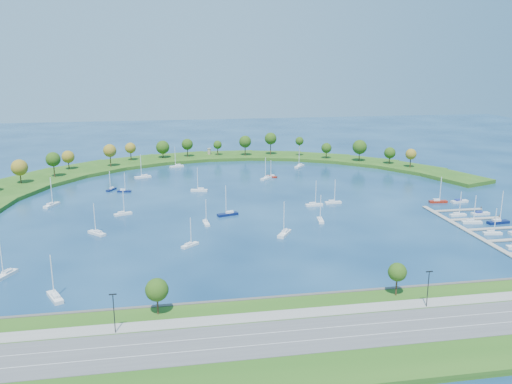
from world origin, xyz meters
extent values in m
plane|color=#072345|center=(0.00, 0.00, 0.00)|extent=(700.00, 700.00, 0.00)
cube|color=#214F15|center=(0.00, -124.00, 0.80)|extent=(420.00, 42.00, 1.60)
cube|color=#474442|center=(0.00, -102.50, 0.90)|extent=(420.00, 1.20, 1.80)
cube|color=#515154|center=(0.00, -124.00, 1.66)|extent=(420.00, 16.00, 0.12)
cube|color=gray|center=(0.00, -113.00, 1.66)|extent=(420.00, 5.00, 0.12)
cube|color=silver|center=(0.00, -126.50, 1.73)|extent=(420.00, 0.15, 0.02)
cube|color=silver|center=(0.00, -121.50, 1.73)|extent=(420.00, 0.15, 0.02)
cylinder|color=#382314|center=(-40.00, -107.00, 4.22)|extent=(0.56, 0.56, 5.25)
sphere|color=#224611|center=(-40.00, -107.00, 8.05)|extent=(6.00, 6.00, 6.00)
cylinder|color=#382314|center=(25.00, -107.00, 4.40)|extent=(0.56, 0.56, 5.60)
sphere|color=#224611|center=(25.00, -107.00, 8.24)|extent=(5.20, 5.20, 5.20)
cylinder|color=black|center=(-50.00, -115.00, 6.60)|extent=(0.24, 0.24, 10.00)
cylinder|color=black|center=(30.00, -115.00, 6.60)|extent=(0.24, 0.24, 10.00)
cube|color=#214F15|center=(-104.03, 64.58, 1.00)|extent=(54.07, 56.09, 2.00)
cube|color=#214F15|center=(-83.21, 87.27, 1.00)|extent=(55.20, 54.07, 2.00)
cube|color=#214F15|center=(-57.57, 104.32, 1.00)|extent=(53.65, 48.47, 2.00)
cube|color=#214F15|center=(-28.60, 114.76, 1.00)|extent=(49.62, 39.75, 2.00)
cube|color=#214F15|center=(2.03, 117.98, 1.00)|extent=(44.32, 29.96, 2.00)
cube|color=#214F15|center=(32.54, 113.79, 1.00)|extent=(49.49, 38.05, 2.00)
cube|color=#214F15|center=(61.17, 102.44, 1.00)|extent=(51.13, 44.12, 2.00)
cube|color=#214F15|center=(86.25, 84.58, 1.00)|extent=(49.19, 47.96, 2.00)
cube|color=#214F15|center=(106.34, 61.24, 1.00)|extent=(43.90, 49.49, 2.00)
cube|color=#214F15|center=(120.28, 33.78, 1.00)|extent=(35.67, 48.74, 2.00)
cylinder|color=#382314|center=(-111.42, 51.80, 5.38)|extent=(0.56, 0.56, 6.76)
sphere|color=brown|center=(-111.42, 51.80, 10.45)|extent=(8.47, 8.47, 8.47)
cylinder|color=#382314|center=(-97.11, 64.92, 6.14)|extent=(0.56, 0.56, 8.29)
sphere|color=#224611|center=(-97.11, 64.92, 11.87)|extent=(7.91, 7.91, 7.91)
cylinder|color=#382314|center=(-92.72, 84.78, 5.02)|extent=(0.56, 0.56, 6.04)
sphere|color=brown|center=(-92.72, 84.78, 9.52)|extent=(7.36, 7.36, 7.36)
cylinder|color=#382314|center=(-69.31, 89.21, 6.08)|extent=(0.56, 0.56, 8.16)
sphere|color=brown|center=(-69.31, 89.21, 11.72)|extent=(7.78, 7.78, 7.78)
cylinder|color=#382314|center=(-58.35, 107.47, 5.31)|extent=(0.56, 0.56, 6.62)
sphere|color=brown|center=(-58.35, 107.47, 10.00)|extent=(6.89, 6.89, 6.89)
cylinder|color=#382314|center=(-38.14, 112.81, 4.65)|extent=(0.56, 0.56, 5.30)
sphere|color=#224611|center=(-38.14, 112.81, 9.04)|extent=(8.70, 8.70, 8.70)
cylinder|color=#382314|center=(-22.10, 114.06, 5.42)|extent=(0.56, 0.56, 6.84)
sphere|color=#224611|center=(-22.10, 114.06, 10.32)|extent=(7.41, 7.41, 7.41)
cylinder|color=#382314|center=(-1.87, 116.36, 4.96)|extent=(0.56, 0.56, 5.92)
sphere|color=#224611|center=(-1.87, 116.36, 9.07)|extent=(5.71, 5.71, 5.71)
cylinder|color=#382314|center=(16.16, 111.88, 5.89)|extent=(0.56, 0.56, 7.78)
sphere|color=#224611|center=(16.16, 111.88, 11.40)|extent=(8.09, 8.09, 8.09)
cylinder|color=#382314|center=(33.57, 112.24, 6.70)|extent=(0.56, 0.56, 9.41)
sphere|color=#224611|center=(33.57, 112.24, 13.02)|extent=(8.06, 8.06, 8.06)
cylinder|color=#382314|center=(51.40, 103.85, 6.53)|extent=(0.56, 0.56, 9.06)
sphere|color=#224611|center=(51.40, 103.85, 12.17)|extent=(5.52, 5.52, 5.52)
cylinder|color=#382314|center=(66.63, 92.67, 4.75)|extent=(0.56, 0.56, 5.51)
sphere|color=#224611|center=(66.63, 92.67, 8.84)|extent=(6.65, 6.65, 6.65)
cylinder|color=#382314|center=(84.22, 79.55, 5.67)|extent=(0.56, 0.56, 7.34)
sphere|color=#224611|center=(84.22, 79.55, 11.14)|extent=(9.04, 9.04, 9.04)
cylinder|color=#382314|center=(99.53, 68.21, 4.75)|extent=(0.56, 0.56, 5.50)
sphere|color=#224611|center=(99.53, 68.21, 8.90)|extent=(6.99, 6.99, 6.99)
cylinder|color=#382314|center=(107.24, 55.61, 5.40)|extent=(0.56, 0.56, 6.80)
sphere|color=brown|center=(107.24, 55.61, 10.10)|extent=(6.49, 6.49, 6.49)
cylinder|color=gray|center=(-7.25, 120.90, 3.92)|extent=(2.20, 2.20, 3.85)
cylinder|color=gray|center=(-7.25, 120.90, 6.00)|extent=(2.60, 2.60, 0.30)
cube|color=gray|center=(78.00, -61.00, 0.35)|extent=(2.20, 82.00, 0.40)
cube|color=gray|center=(90.10, -54.40, 0.35)|extent=(22.00, 2.00, 0.40)
cube|color=gray|center=(90.10, -41.20, 0.35)|extent=(22.00, 2.00, 0.40)
cylinder|color=#382314|center=(101.00, -41.20, 0.60)|extent=(0.36, 0.36, 1.60)
cube|color=gray|center=(90.10, -28.00, 0.35)|extent=(22.00, 2.00, 0.40)
cylinder|color=#382314|center=(101.00, -28.00, 0.60)|extent=(0.36, 0.36, 1.60)
cube|color=silver|center=(39.25, -7.04, 0.46)|extent=(7.79, 2.52, 0.92)
cube|color=silver|center=(38.48, -7.08, 1.25)|extent=(2.76, 1.63, 0.65)
cylinder|color=silver|center=(39.86, -7.01, 6.11)|extent=(0.32, 0.32, 10.38)
cube|color=silver|center=(-30.08, 90.00, 0.52)|extent=(9.01, 5.13, 1.04)
cube|color=silver|center=(-29.26, 90.28, 1.41)|extent=(3.43, 2.60, 0.73)
cylinder|color=silver|center=(-30.74, 89.77, 6.91)|extent=(0.32, 0.32, 11.74)
cube|color=silver|center=(-68.55, -89.92, 0.53)|extent=(6.04, 8.98, 1.05)
cube|color=silver|center=(-68.17, -90.72, 1.42)|extent=(2.89, 3.52, 0.74)
cylinder|color=silver|center=(-68.85, -89.29, 6.98)|extent=(0.32, 0.32, 11.86)
cube|color=silver|center=(-88.44, 10.18, 0.54)|extent=(6.40, 9.21, 1.09)
cube|color=silver|center=(-88.86, 9.37, 1.47)|extent=(3.03, 3.63, 0.76)
cylinder|color=silver|center=(-88.11, 10.82, 7.20)|extent=(0.32, 0.32, 12.23)
cube|color=silver|center=(29.42, -9.54, 0.48)|extent=(8.14, 2.76, 0.96)
cube|color=silver|center=(28.62, -9.59, 1.30)|extent=(2.90, 1.75, 0.67)
cylinder|color=silver|center=(30.06, -9.50, 6.37)|extent=(0.32, 0.32, 10.82)
cube|color=silver|center=(-20.43, 26.67, 0.51)|extent=(8.74, 4.11, 1.01)
cube|color=silver|center=(-19.61, 26.49, 1.37)|extent=(3.24, 2.25, 0.71)
cylinder|color=silver|center=(-21.09, 26.82, 6.70)|extent=(0.32, 0.32, 11.38)
cube|color=#0A1643|center=(-57.72, 31.81, 0.41)|extent=(7.08, 3.11, 0.82)
cube|color=silver|center=(-58.40, 31.94, 1.11)|extent=(2.60, 1.75, 0.57)
cylinder|color=silver|center=(-57.18, 31.72, 5.44)|extent=(0.32, 0.32, 9.24)
cube|color=silver|center=(-55.55, -9.38, 0.46)|extent=(7.87, 4.94, 0.92)
cube|color=silver|center=(-56.25, -9.68, 1.24)|extent=(3.05, 2.42, 0.64)
cylinder|color=silver|center=(-54.99, -9.14, 6.07)|extent=(0.32, 0.32, 10.31)
cube|color=silver|center=(-63.56, -34.26, 0.50)|extent=(7.47, 7.59, 1.00)
cube|color=silver|center=(-62.98, -34.86, 1.35)|extent=(3.20, 3.23, 0.70)
cylinder|color=silver|center=(-64.02, -33.79, 6.61)|extent=(0.32, 0.32, 11.23)
cube|color=silver|center=(-86.68, -71.02, 0.53)|extent=(6.05, 9.00, 1.06)
cube|color=silver|center=(-86.29, -70.22, 1.43)|extent=(2.89, 3.52, 0.74)
cylinder|color=silver|center=(-86.98, -71.65, 7.00)|extent=(0.32, 0.32, 11.88)
cube|color=silver|center=(25.46, -32.62, 0.45)|extent=(3.19, 7.78, 0.91)
cube|color=silver|center=(25.35, -33.37, 1.22)|extent=(1.85, 2.83, 0.63)
cylinder|color=silver|center=(25.55, -32.02, 6.01)|extent=(0.32, 0.32, 10.20)
cube|color=silver|center=(18.16, 48.05, 0.50)|extent=(7.49, 7.67, 1.01)
cube|color=silver|center=(18.74, 48.65, 1.36)|extent=(3.21, 3.25, 0.70)
cylinder|color=silver|center=(17.70, 47.56, 6.66)|extent=(0.32, 0.32, 11.31)
cube|color=silver|center=(44.81, 77.33, 0.55)|extent=(7.81, 8.66, 1.10)
cube|color=silver|center=(45.39, 78.03, 1.48)|extent=(3.42, 3.60, 0.77)
cylinder|color=silver|center=(44.34, 76.77, 7.26)|extent=(0.32, 0.32, 12.34)
cube|color=#0A1643|center=(-64.52, 36.45, 0.41)|extent=(5.00, 7.00, 0.83)
cube|color=silver|center=(-64.19, 37.06, 1.12)|extent=(2.35, 2.77, 0.58)
cylinder|color=silver|center=(-64.79, 35.97, 5.50)|extent=(0.32, 0.32, 9.33)
cube|color=maroon|center=(22.23, 52.66, 0.40)|extent=(6.03, 5.94, 0.79)
cube|color=silver|center=(22.70, 52.20, 1.07)|extent=(2.56, 2.54, 0.56)
cylinder|color=silver|center=(21.85, 53.03, 5.26)|extent=(0.32, 0.32, 8.93)
cube|color=silver|center=(6.93, -47.15, 0.55)|extent=(7.06, 9.10, 1.10)
cube|color=silver|center=(7.42, -46.38, 1.48)|extent=(3.23, 3.66, 0.77)
cylinder|color=silver|center=(6.54, -47.77, 7.27)|extent=(0.32, 0.32, 12.35)
cube|color=silver|center=(-49.60, 62.78, 0.55)|extent=(9.52, 5.16, 1.10)
cube|color=silver|center=(-48.72, 63.05, 1.49)|extent=(3.60, 2.67, 0.77)
cylinder|color=silver|center=(-50.30, 62.56, 7.29)|extent=(0.32, 0.32, 12.38)
cube|color=#0A1643|center=(-11.30, -17.85, 0.54)|extent=(9.41, 5.07, 1.09)
cube|color=silver|center=(-10.43, -17.59, 1.47)|extent=(3.55, 2.62, 0.76)
cylinder|color=silver|center=(-11.99, -18.06, 7.21)|extent=(0.32, 0.32, 12.24)
cube|color=silver|center=(-21.36, -28.38, 0.44)|extent=(2.60, 7.41, 0.87)
cube|color=silver|center=(-21.42, -27.66, 1.18)|extent=(1.62, 2.65, 0.61)
cylinder|color=silver|center=(-21.32, -28.96, 5.78)|extent=(0.32, 0.32, 9.82)
cube|color=silver|center=(-29.12, -53.44, 0.43)|extent=(6.75, 6.23, 0.86)
cube|color=silver|center=(-29.67, -53.92, 1.16)|extent=(2.82, 2.71, 0.60)
cylinder|color=silver|center=(-28.69, -53.07, 5.72)|extent=(0.32, 0.32, 9.71)
cube|color=silver|center=(85.60, -59.90, 0.43)|extent=(7.32, 3.06, 0.85)
cube|color=silver|center=(84.90, -59.79, 1.15)|extent=(2.67, 1.76, 0.60)
cylinder|color=silver|center=(86.16, -59.98, 5.64)|extent=(0.32, 0.32, 9.58)
cube|color=silver|center=(85.60, -45.84, 0.48)|extent=(8.26, 3.47, 0.96)
cube|color=silver|center=(84.81, -45.71, 1.30)|extent=(3.01, 1.99, 0.67)
cylinder|color=silver|center=(86.23, -45.94, 6.37)|extent=(0.32, 0.32, 10.81)
cube|color=#0A1643|center=(96.10, -47.82, 0.56)|extent=(9.47, 3.39, 1.11)
cube|color=silver|center=(95.18, -47.90, 1.50)|extent=(3.39, 2.09, 0.78)
cylinder|color=silver|center=(96.84, -47.75, 7.38)|extent=(0.32, 0.32, 12.53)
cube|color=silver|center=(85.60, -35.25, 0.44)|extent=(7.30, 2.16, 0.87)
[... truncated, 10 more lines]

